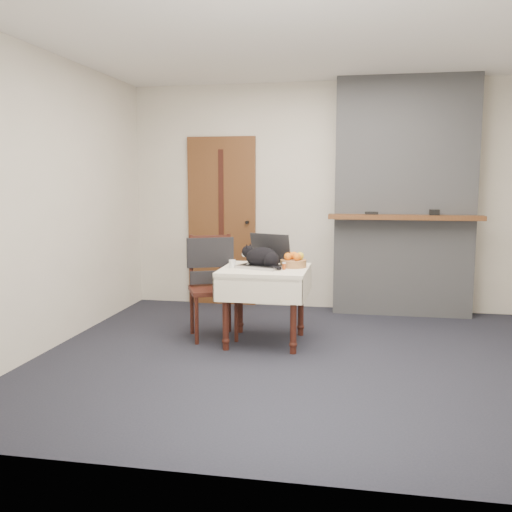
{
  "coord_description": "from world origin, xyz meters",
  "views": [
    {
      "loc": [
        0.45,
        -4.64,
        1.5
      ],
      "look_at": [
        -0.48,
        0.37,
        0.81
      ],
      "focal_mm": 40.0,
      "sensor_mm": 36.0,
      "label": 1
    }
  ],
  "objects": [
    {
      "name": "ground",
      "position": [
        0.0,
        0.0,
        0.0
      ],
      "size": [
        4.5,
        4.5,
        0.0
      ],
      "primitive_type": "plane",
      "color": "black",
      "rests_on": "ground"
    },
    {
      "name": "room_shell",
      "position": [
        0.0,
        0.46,
        1.76
      ],
      "size": [
        4.52,
        4.01,
        2.61
      ],
      "color": "beige",
      "rests_on": "ground"
    },
    {
      "name": "door",
      "position": [
        -1.2,
        1.97,
        1.0
      ],
      "size": [
        0.82,
        0.1,
        2.0
      ],
      "color": "brown",
      "rests_on": "ground"
    },
    {
      "name": "chimney",
      "position": [
        0.9,
        1.85,
        1.3
      ],
      "size": [
        1.62,
        0.48,
        2.6
      ],
      "color": "gray",
      "rests_on": "ground"
    },
    {
      "name": "side_table",
      "position": [
        -0.41,
        0.42,
        0.59
      ],
      "size": [
        0.78,
        0.78,
        0.7
      ],
      "color": "#3C1410",
      "rests_on": "ground"
    },
    {
      "name": "laptop",
      "position": [
        -0.42,
        0.47,
        0.78
      ],
      "size": [
        0.5,
        0.46,
        0.3
      ],
      "rotation": [
        0.0,
        0.0,
        -0.35
      ],
      "color": "#B7B7BC",
      "rests_on": "side_table"
    },
    {
      "name": "cat",
      "position": [
        -0.43,
        0.41,
        0.79
      ],
      "size": [
        0.41,
        0.3,
        0.22
      ],
      "rotation": [
        0.0,
        0.0,
        -0.31
      ],
      "color": "black",
      "rests_on": "side_table"
    },
    {
      "name": "cream_jar",
      "position": [
        -0.7,
        0.37,
        0.74
      ],
      "size": [
        0.06,
        0.06,
        0.07
      ],
      "primitive_type": "cylinder",
      "color": "silver",
      "rests_on": "side_table"
    },
    {
      "name": "pill_bottle",
      "position": [
        -0.22,
        0.35,
        0.73
      ],
      "size": [
        0.03,
        0.03,
        0.07
      ],
      "color": "#A33F14",
      "rests_on": "side_table"
    },
    {
      "name": "fruit_basket",
      "position": [
        -0.16,
        0.51,
        0.75
      ],
      "size": [
        0.24,
        0.24,
        0.14
      ],
      "color": "#AF7E46",
      "rests_on": "side_table"
    },
    {
      "name": "desk_clutter",
      "position": [
        -0.24,
        0.46,
        0.7
      ],
      "size": [
        0.14,
        0.05,
        0.01
      ],
      "primitive_type": "cube",
      "rotation": [
        0.0,
        0.0,
        0.21
      ],
      "color": "black",
      "rests_on": "side_table"
    },
    {
      "name": "chair",
      "position": [
        -0.96,
        0.58,
        0.62
      ],
      "size": [
        0.57,
        0.57,
        0.97
      ],
      "rotation": [
        0.0,
        0.0,
        0.41
      ],
      "color": "#3C1410",
      "rests_on": "ground"
    }
  ]
}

